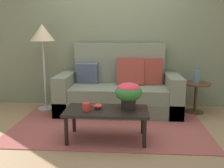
# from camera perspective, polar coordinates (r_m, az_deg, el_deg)

# --- Properties ---
(ground_plane) EXTENTS (14.00, 14.00, 0.00)m
(ground_plane) POSITION_cam_1_polar(r_m,az_deg,el_deg) (3.73, -0.82, -9.88)
(ground_plane) COLOR #997A56
(wall_back) EXTENTS (6.40, 0.12, 2.96)m
(wall_back) POSITION_cam_1_polar(r_m,az_deg,el_deg) (4.76, 0.48, 12.99)
(wall_back) COLOR slate
(wall_back) RESTS_ON ground
(area_rug) EXTENTS (2.78, 1.81, 0.01)m
(area_rug) POSITION_cam_1_polar(r_m,az_deg,el_deg) (3.88, -0.62, -8.94)
(area_rug) COLOR #994C47
(area_rug) RESTS_ON ground
(couch) EXTENTS (2.06, 0.86, 1.16)m
(couch) POSITION_cam_1_polar(r_m,az_deg,el_deg) (4.41, 1.60, -1.69)
(couch) COLOR #626B59
(couch) RESTS_ON ground
(coffee_table) EXTENTS (1.04, 0.54, 0.40)m
(coffee_table) POSITION_cam_1_polar(r_m,az_deg,el_deg) (3.26, -1.22, -6.48)
(coffee_table) COLOR black
(coffee_table) RESTS_ON ground
(side_table) EXTENTS (0.45, 0.45, 0.52)m
(side_table) POSITION_cam_1_polar(r_m,az_deg,el_deg) (4.56, 18.15, -1.72)
(side_table) COLOR #4C331E
(side_table) RESTS_ON ground
(floor_lamp) EXTENTS (0.41, 0.41, 1.49)m
(floor_lamp) POSITION_cam_1_polar(r_m,az_deg,el_deg) (4.56, -15.17, 9.97)
(floor_lamp) COLOR #B2B2B7
(floor_lamp) RESTS_ON ground
(potted_plant) EXTENTS (0.34, 0.34, 0.33)m
(potted_plant) POSITION_cam_1_polar(r_m,az_deg,el_deg) (3.25, 3.68, -1.86)
(potted_plant) COLOR black
(potted_plant) RESTS_ON coffee_table
(coffee_mug) EXTENTS (0.14, 0.09, 0.10)m
(coffee_mug) POSITION_cam_1_polar(r_m,az_deg,el_deg) (3.19, -5.63, -5.07)
(coffee_mug) COLOR red
(coffee_mug) RESTS_ON coffee_table
(snack_bowl) EXTENTS (0.12, 0.12, 0.06)m
(snack_bowl) POSITION_cam_1_polar(r_m,az_deg,el_deg) (3.28, -3.16, -4.90)
(snack_bowl) COLOR #B2382D
(snack_bowl) RESTS_ON coffee_table
(table_vase) EXTENTS (0.10, 0.10, 0.27)m
(table_vase) POSITION_cam_1_polar(r_m,az_deg,el_deg) (4.50, 18.31, 1.64)
(table_vase) COLOR slate
(table_vase) RESTS_ON side_table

